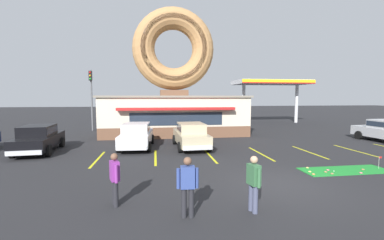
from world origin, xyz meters
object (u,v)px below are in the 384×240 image
object	(u,v)px
pedestrian_blue_sweater_man	(115,177)
golf_ball	(334,171)
traffic_light_pole	(91,92)
car_black	(39,138)
pedestrian_hooded_kid	(254,181)
car_champagne	(191,134)
putting_flag_pin	(380,159)
trash_bin	(104,133)
pedestrian_leather_jacket_man	(188,184)
car_white	(137,134)

from	to	relation	value
pedestrian_blue_sweater_man	golf_ball	bearing A→B (deg)	13.78
pedestrian_blue_sweater_man	traffic_light_pole	world-z (taller)	traffic_light_pole
car_black	pedestrian_hooded_kid	world-z (taller)	pedestrian_hooded_kid
car_champagne	traffic_light_pole	distance (m)	13.00
putting_flag_pin	trash_bin	size ratio (longest dim) A/B	0.56
pedestrian_hooded_kid	pedestrian_leather_jacket_man	xyz separation A→B (m)	(-1.88, -0.07, 0.03)
putting_flag_pin	car_black	bearing A→B (deg)	160.34
car_white	pedestrian_leather_jacket_man	size ratio (longest dim) A/B	2.79
traffic_light_pole	car_white	bearing A→B (deg)	-62.36
pedestrian_blue_sweater_man	traffic_light_pole	size ratio (longest dim) A/B	0.28
putting_flag_pin	trash_bin	bearing A→B (deg)	143.72
golf_ball	car_champagne	size ratio (longest dim) A/B	0.01
car_black	pedestrian_leather_jacket_man	distance (m)	12.11
pedestrian_blue_sweater_man	pedestrian_leather_jacket_man	bearing A→B (deg)	-27.11
putting_flag_pin	car_champagne	size ratio (longest dim) A/B	0.12
pedestrian_hooded_kid	trash_bin	bearing A→B (deg)	115.95
car_champagne	pedestrian_blue_sweater_man	bearing A→B (deg)	-112.43
putting_flag_pin	car_white	world-z (taller)	car_white
trash_bin	pedestrian_hooded_kid	bearing A→B (deg)	-64.05
golf_ball	car_white	xyz separation A→B (m)	(-8.83, 6.66, 0.82)
golf_ball	car_black	xyz separation A→B (m)	(-14.43, 6.19, 0.82)
golf_ball	putting_flag_pin	world-z (taller)	putting_flag_pin
car_white	traffic_light_pole	size ratio (longest dim) A/B	0.80
putting_flag_pin	car_champagne	xyz separation A→B (m)	(-7.79, 6.04, 0.43)
putting_flag_pin	car_champagne	distance (m)	9.87
golf_ball	car_champagne	world-z (taller)	car_champagne
putting_flag_pin	trash_bin	world-z (taller)	trash_bin
pedestrian_blue_sweater_man	pedestrian_leather_jacket_man	distance (m)	2.31
golf_ball	trash_bin	size ratio (longest dim) A/B	0.04
putting_flag_pin	car_white	size ratio (longest dim) A/B	0.12
trash_bin	pedestrian_leather_jacket_man	bearing A→B (deg)	-70.92
putting_flag_pin	pedestrian_hooded_kid	bearing A→B (deg)	-155.52
car_white	traffic_light_pole	world-z (taller)	traffic_light_pole
golf_ball	traffic_light_pole	xyz separation A→B (m)	(-13.64, 15.86, 3.66)
pedestrian_blue_sweater_man	traffic_light_pole	xyz separation A→B (m)	(-4.78, 18.03, 2.83)
car_champagne	traffic_light_pole	size ratio (longest dim) A/B	0.80
pedestrian_hooded_kid	pedestrian_leather_jacket_man	size ratio (longest dim) A/B	0.97
car_white	pedestrian_blue_sweater_man	world-z (taller)	same
trash_bin	traffic_light_pole	bearing A→B (deg)	111.26
car_champagne	car_black	bearing A→B (deg)	-179.80
car_black	trash_bin	xyz separation A→B (m)	(2.92, 4.20, -0.37)
pedestrian_leather_jacket_man	trash_bin	bearing A→B (deg)	109.08
car_black	pedestrian_leather_jacket_man	xyz separation A→B (m)	(7.63, -9.41, 0.05)
car_white	trash_bin	world-z (taller)	car_white
pedestrian_hooded_kid	putting_flag_pin	bearing A→B (deg)	24.48
pedestrian_blue_sweater_man	pedestrian_leather_jacket_man	xyz separation A→B (m)	(2.05, -1.05, 0.04)
car_black	trash_bin	distance (m)	5.13
pedestrian_blue_sweater_man	pedestrian_hooded_kid	world-z (taller)	pedestrian_hooded_kid
pedestrian_blue_sweater_man	putting_flag_pin	bearing A→B (deg)	11.80
car_black	car_white	distance (m)	5.63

